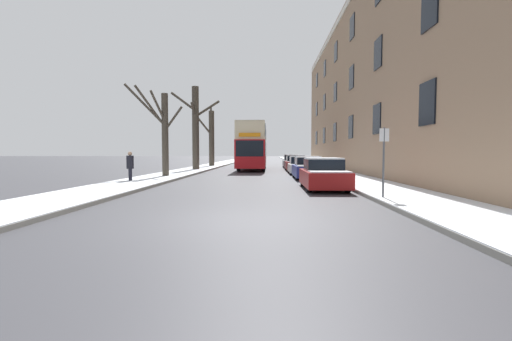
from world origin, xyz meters
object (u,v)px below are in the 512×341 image
(street_sign_post, at_px, (384,159))
(parked_car_0, at_px, (323,175))
(double_decker_bus, at_px, (253,145))
(parked_car_3, at_px, (295,163))
(parked_car_2, at_px, (300,166))
(pedestrian_left_sidewalk, at_px, (130,166))
(bare_tree_left_2, at_px, (211,137))
(bare_tree_left_0, at_px, (163,131))
(oncoming_van, at_px, (251,155))
(bare_tree_left_1, at_px, (196,127))
(parked_car_4, at_px, (291,162))
(parked_car_1, at_px, (308,168))

(street_sign_post, bearing_deg, parked_car_0, 109.08)
(double_decker_bus, relative_size, parked_car_3, 2.50)
(double_decker_bus, xyz_separation_m, parked_car_2, (4.10, -6.72, -1.84))
(parked_car_0, xyz_separation_m, pedestrian_left_sidewalk, (-10.03, 2.54, 0.29))
(bare_tree_left_2, distance_m, street_sign_post, 30.32)
(bare_tree_left_0, xyz_separation_m, street_sign_post, (10.79, -10.42, -1.65))
(oncoming_van, bearing_deg, parked_car_0, -81.42)
(bare_tree_left_1, relative_size, parked_car_2, 1.80)
(pedestrian_left_sidewalk, height_order, street_sign_post, street_sign_post)
(bare_tree_left_1, height_order, bare_tree_left_2, bare_tree_left_1)
(bare_tree_left_1, distance_m, parked_car_2, 10.72)
(oncoming_van, bearing_deg, street_sign_post, -80.24)
(bare_tree_left_0, height_order, parked_car_4, bare_tree_left_0)
(pedestrian_left_sidewalk, bearing_deg, parked_car_0, -129.99)
(bare_tree_left_1, bearing_deg, double_decker_bus, 26.13)
(parked_car_0, relative_size, parked_car_2, 0.98)
(bare_tree_left_0, xyz_separation_m, parked_car_3, (9.40, 10.17, -2.42))
(bare_tree_left_2, distance_m, parked_car_3, 12.40)
(parked_car_2, bearing_deg, double_decker_bus, 121.40)
(parked_car_2, relative_size, pedestrian_left_sidewalk, 2.47)
(bare_tree_left_2, xyz_separation_m, parked_car_3, (9.28, -7.71, -2.88))
(bare_tree_left_2, xyz_separation_m, pedestrian_left_sidewalk, (-0.75, -21.76, -2.60))
(parked_car_3, bearing_deg, parked_car_1, -90.00)
(parked_car_0, xyz_separation_m, parked_car_3, (-0.00, 16.59, 0.01))
(pedestrian_left_sidewalk, bearing_deg, street_sign_post, -145.59)
(bare_tree_left_0, xyz_separation_m, parked_car_4, (9.40, 16.17, -2.42))
(parked_car_1, height_order, parked_car_2, parked_car_1)
(parked_car_1, distance_m, oncoming_van, 27.24)
(oncoming_van, xyz_separation_m, street_sign_post, (6.38, -37.09, 0.15))
(parked_car_0, bearing_deg, pedestrian_left_sidewalk, 165.77)
(double_decker_bus, distance_m, parked_car_0, 18.68)
(bare_tree_left_0, relative_size, parked_car_3, 1.32)
(parked_car_1, bearing_deg, bare_tree_left_2, 117.28)
(parked_car_2, distance_m, oncoming_van, 22.26)
(bare_tree_left_1, xyz_separation_m, bare_tree_left_2, (-0.03, 8.70, -0.52))
(bare_tree_left_0, height_order, bare_tree_left_2, bare_tree_left_2)
(double_decker_bus, height_order, parked_car_2, double_decker_bus)
(parked_car_1, height_order, street_sign_post, street_sign_post)
(bare_tree_left_0, distance_m, bare_tree_left_1, 9.24)
(parked_car_4, bearing_deg, bare_tree_left_2, 169.48)
(bare_tree_left_1, xyz_separation_m, parked_car_1, (9.24, -9.29, -3.40))
(bare_tree_left_2, relative_size, parked_car_1, 1.69)
(bare_tree_left_0, relative_size, street_sign_post, 2.35)
(parked_car_3, bearing_deg, parked_car_4, 90.00)
(double_decker_bus, bearing_deg, parked_car_2, -58.60)
(parked_car_0, distance_m, pedestrian_left_sidewalk, 10.35)
(double_decker_bus, relative_size, street_sign_post, 4.45)
(pedestrian_left_sidewalk, bearing_deg, bare_tree_left_0, -35.01)
(oncoming_van, distance_m, pedestrian_left_sidewalk, 30.96)
(parked_car_2, height_order, pedestrian_left_sidewalk, pedestrian_left_sidewalk)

